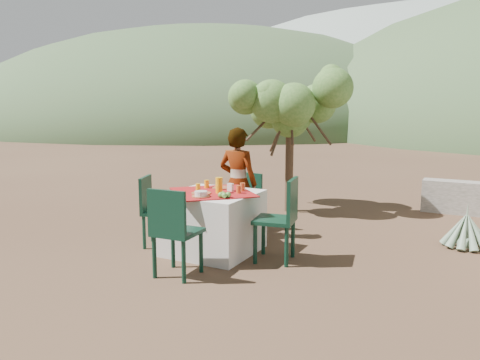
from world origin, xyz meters
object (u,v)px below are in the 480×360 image
object	(u,v)px
agave	(466,230)
chair_right	(282,216)
table	(213,222)
chair_left	(154,208)
juice_pitcher	(219,185)
person	(238,183)
chair_near	(173,229)
chair_far	(247,199)
shrub_tree	(295,113)

from	to	relation	value
agave	chair_right	bearing A→B (deg)	-139.49
table	agave	xyz separation A→B (m)	(2.80, 1.68, -0.16)
chair_left	juice_pitcher	bearing A→B (deg)	-105.21
person	chair_left	bearing A→B (deg)	47.01
chair_left	chair_right	xyz separation A→B (m)	(1.71, 0.19, 0.04)
chair_near	chair_right	size ratio (longest dim) A/B	0.98
chair_right	table	bearing A→B (deg)	-96.25
chair_near	juice_pitcher	bearing A→B (deg)	-93.99
chair_near	chair_left	bearing A→B (deg)	-45.91
chair_right	agave	world-z (taller)	chair_right
chair_far	chair_right	bearing A→B (deg)	-36.47
person	juice_pitcher	bearing A→B (deg)	100.33
chair_far	juice_pitcher	bearing A→B (deg)	-70.00
chair_near	chair_right	bearing A→B (deg)	-131.20
chair_near	shrub_tree	bearing A→B (deg)	-92.44
shrub_tree	agave	distance (m)	3.24
table	chair_far	size ratio (longest dim) A/B	1.55
chair_right	juice_pitcher	xyz separation A→B (m)	(-0.79, -0.09, 0.31)
table	chair_far	distance (m)	1.11
agave	juice_pitcher	size ratio (longest dim) A/B	3.39
shrub_tree	juice_pitcher	bearing A→B (deg)	-88.90
shrub_tree	agave	bearing A→B (deg)	-18.95
table	chair_far	bearing A→B (deg)	94.34
chair_far	person	distance (m)	0.49
chair_far	chair_right	distance (m)	1.44
chair_left	shrub_tree	distance (m)	3.11
chair_right	person	distance (m)	1.15
table	person	distance (m)	0.81
chair_far	person	xyz separation A→B (m)	(0.06, -0.39, 0.30)
chair_far	juice_pitcher	size ratio (longest dim) A/B	4.38
chair_near	chair_far	bearing A→B (deg)	-88.00
chair_near	chair_left	size ratio (longest dim) A/B	1.06
shrub_tree	chair_right	bearing A→B (deg)	-71.83
chair_far	chair_near	bearing A→B (deg)	-74.85
chair_right	person	xyz separation A→B (m)	(-0.93, 0.65, 0.21)
chair_right	juice_pitcher	distance (m)	0.85
chair_near	agave	bearing A→B (deg)	-138.62
chair_left	agave	size ratio (longest dim) A/B	1.40
person	juice_pitcher	size ratio (longest dim) A/B	7.95
chair_left	chair_near	bearing A→B (deg)	-154.05
chair_far	chair_right	xyz separation A→B (m)	(0.99, -1.04, 0.08)
person	shrub_tree	world-z (taller)	shrub_tree
chair_far	shrub_tree	bearing A→B (deg)	94.64
chair_right	shrub_tree	bearing A→B (deg)	-171.82
chair_right	person	size ratio (longest dim) A/B	0.65
chair_far	chair_near	world-z (taller)	chair_near
table	juice_pitcher	xyz separation A→B (m)	(0.11, -0.03, 0.48)
chair_far	chair_left	size ratio (longest dim) A/B	0.92
table	chair_left	world-z (taller)	chair_left
chair_right	agave	distance (m)	2.52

